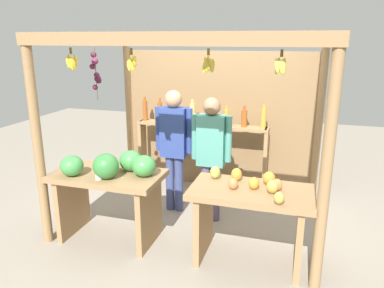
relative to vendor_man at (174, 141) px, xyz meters
name	(u,v)px	position (x,y,z in m)	size (l,w,h in m)	color
ground_plane	(197,215)	(0.32, -0.09, -0.93)	(12.00, 12.00, 0.00)	gray
market_stall	(207,106)	(0.32, 0.36, 0.39)	(2.92, 2.22, 2.21)	#99754C
fruit_counter_left	(111,182)	(-0.41, -0.89, -0.26)	(1.18, 0.65, 1.03)	#99754C
fruit_counter_right	(251,208)	(1.10, -0.87, -0.36)	(1.18, 0.64, 0.90)	#99754C
bottle_shelf_unit	(201,137)	(0.15, 0.71, -0.12)	(1.87, 0.22, 1.35)	#99754C
vendor_man	(174,141)	(0.00, 0.00, 0.00)	(0.48, 0.21, 1.56)	#38457A
vendor_woman	(211,149)	(0.51, -0.13, -0.03)	(0.48, 0.20, 1.51)	#584B68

